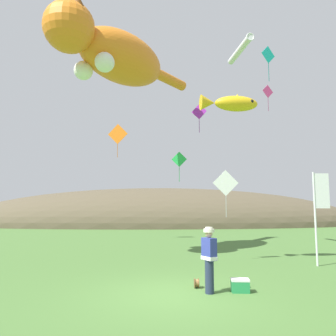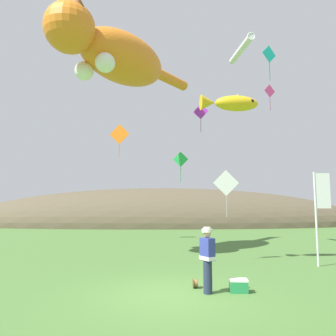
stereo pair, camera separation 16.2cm
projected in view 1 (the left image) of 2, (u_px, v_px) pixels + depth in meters
The scene contains 15 objects.
ground_plane at pixel (173, 295), 8.70m from camera, with size 120.00×120.00×0.00m, color #477033.
distant_hill_ridge at pixel (160, 225), 38.97m from camera, with size 48.09×15.45×8.68m.
festival_attendant at pixel (209, 257), 8.95m from camera, with size 0.43×0.49×1.77m.
kite_spool at pixel (197, 283), 9.45m from camera, with size 0.13×0.27×0.27m.
picnic_cooler at pixel (240, 285), 9.00m from camera, with size 0.52×0.37×0.36m.
festival_banner_pole at pixel (319, 204), 13.05m from camera, with size 0.66×0.08×3.69m.
kite_giant_cat at pixel (112, 54), 16.40m from camera, with size 6.91×8.03×2.98m.
kite_fish_windsock at pixel (230, 103), 13.81m from camera, with size 2.51×0.87×0.76m.
kite_tube_streamer at pixel (240, 50), 18.31m from camera, with size 0.74×3.06×0.44m.
kite_diamond_orange at pixel (118, 134), 22.14m from camera, with size 1.37×0.34×2.30m.
kite_diamond_white at pixel (226, 183), 14.11m from camera, with size 1.12×0.04×2.02m.
kite_diamond_pink at pixel (268, 92), 21.69m from camera, with size 0.83×0.38×1.80m.
kite_diamond_green at pixel (179, 160), 20.04m from camera, with size 0.93×0.19×1.85m.
kite_diamond_violet at pixel (199, 112), 21.70m from camera, with size 0.98×0.35×1.93m.
kite_diamond_teal at pixel (268, 55), 15.96m from camera, with size 0.79×0.42×1.79m.
Camera 1 is at (-0.45, -9.01, 2.40)m, focal length 35.00 mm.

